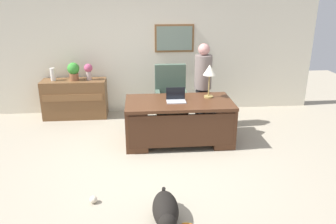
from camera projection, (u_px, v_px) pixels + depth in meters
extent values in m
plane|color=#9E937F|center=(160.00, 165.00, 5.11)|extent=(12.00, 12.00, 0.00)
cube|color=beige|center=(152.00, 49.00, 7.09)|extent=(7.00, 0.12, 2.70)
cube|color=brown|center=(174.00, 38.00, 6.98)|extent=(0.82, 0.03, 0.57)
cube|color=gray|center=(174.00, 38.00, 6.96)|extent=(0.74, 0.01, 0.49)
cube|color=#4C2B19|center=(179.00, 102.00, 5.69)|extent=(1.81, 0.95, 0.05)
cube|color=#4C2B19|center=(137.00, 124.00, 5.76)|extent=(0.36, 0.89, 0.69)
cube|color=#4C2B19|center=(220.00, 121.00, 5.88)|extent=(0.36, 0.89, 0.69)
cube|color=#412415|center=(182.00, 131.00, 5.39)|extent=(1.71, 0.04, 0.56)
cube|color=brown|center=(75.00, 99.00, 6.96)|extent=(1.29, 0.48, 0.79)
cube|color=brown|center=(73.00, 98.00, 6.69)|extent=(1.19, 0.02, 0.14)
cube|color=#475B4C|center=(171.00, 107.00, 6.53)|extent=(0.60, 0.58, 0.18)
cylinder|color=black|center=(171.00, 118.00, 6.61)|extent=(0.10, 0.10, 0.28)
cylinder|color=black|center=(171.00, 124.00, 6.65)|extent=(0.52, 0.52, 0.05)
cube|color=#475B4C|center=(170.00, 82.00, 6.61)|extent=(0.60, 0.12, 0.70)
cube|color=#475B4C|center=(158.00, 98.00, 6.44)|extent=(0.08, 0.50, 0.22)
cube|color=#475B4C|center=(185.00, 97.00, 6.49)|extent=(0.08, 0.50, 0.22)
cylinder|color=#262323|center=(202.00, 108.00, 6.45)|extent=(0.26, 0.26, 0.77)
cylinder|color=slate|center=(203.00, 72.00, 6.22)|extent=(0.32, 0.32, 0.62)
sphere|color=tan|center=(204.00, 49.00, 6.07)|extent=(0.21, 0.21, 0.21)
ellipsoid|color=black|center=(165.00, 209.00, 3.84)|extent=(0.30, 0.61, 0.30)
sphere|color=black|center=(168.00, 224.00, 3.54)|extent=(0.20, 0.20, 0.20)
cylinder|color=black|center=(163.00, 193.00, 4.12)|extent=(0.04, 0.15, 0.21)
cube|color=#B2B5BA|center=(176.00, 102.00, 5.63)|extent=(0.32, 0.22, 0.01)
cube|color=black|center=(176.00, 93.00, 5.69)|extent=(0.32, 0.01, 0.21)
cylinder|color=#9E8447|center=(208.00, 97.00, 5.88)|extent=(0.16, 0.16, 0.02)
cylinder|color=#9E8447|center=(209.00, 86.00, 5.81)|extent=(0.02, 0.02, 0.38)
cone|color=silver|center=(210.00, 70.00, 5.72)|extent=(0.22, 0.22, 0.18)
cylinder|color=#B7A09D|center=(89.00, 76.00, 6.82)|extent=(0.10, 0.10, 0.18)
sphere|color=#B5486D|center=(88.00, 68.00, 6.76)|extent=(0.17, 0.17, 0.17)
cylinder|color=silver|center=(53.00, 74.00, 6.75)|extent=(0.10, 0.10, 0.26)
cylinder|color=brown|center=(74.00, 77.00, 6.80)|extent=(0.18, 0.18, 0.14)
sphere|color=green|center=(73.00, 68.00, 6.74)|extent=(0.24, 0.24, 0.24)
sphere|color=beige|center=(93.00, 200.00, 4.19)|extent=(0.10, 0.10, 0.10)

